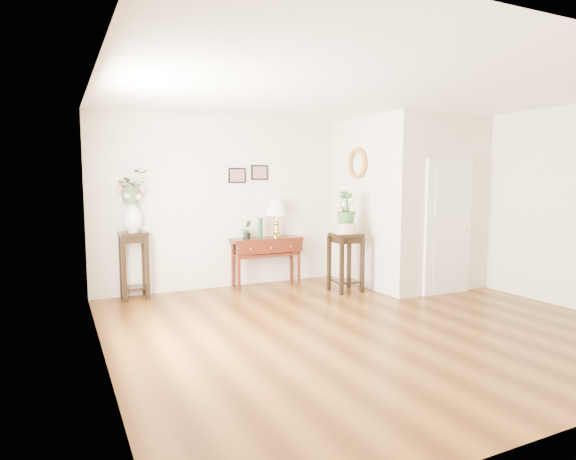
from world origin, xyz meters
TOP-DOWN VIEW (x-y plane):
  - floor at (0.00, 0.00)m, footprint 6.00×5.50m
  - ceiling at (0.00, 0.00)m, footprint 6.00×5.50m
  - wall_back at (0.00, 2.75)m, footprint 6.00×0.02m
  - wall_left at (-3.00, 0.00)m, footprint 0.02×5.50m
  - wall_right at (3.00, 0.00)m, footprint 0.02×5.50m
  - partition at (2.10, 1.77)m, footprint 1.80×1.95m
  - door at (2.10, 0.78)m, footprint 0.90×0.05m
  - art_print_left at (-0.65, 2.73)m, footprint 0.30×0.02m
  - art_print_right at (-0.25, 2.73)m, footprint 0.30×0.02m
  - wall_ornament at (1.16, 1.90)m, footprint 0.07×0.51m
  - console_table at (-0.20, 2.57)m, footprint 1.22×0.43m
  - table_lamp at (-0.01, 2.57)m, footprint 0.48×0.48m
  - green_vase at (-0.31, 2.57)m, footprint 0.08×0.08m
  - potted_plant at (-0.55, 2.57)m, footprint 0.17×0.13m
  - plant_stand_a at (-2.36, 2.57)m, footprint 0.42×0.42m
  - porcelain_vase at (-2.36, 2.57)m, footprint 0.29×0.29m
  - lily_arrangement at (-2.36, 2.57)m, footprint 0.56×0.53m
  - plant_stand_b at (0.75, 1.58)m, footprint 0.50×0.50m
  - ceramic_bowl at (0.75, 1.58)m, footprint 0.44×0.44m
  - narcissus at (0.75, 1.58)m, footprint 0.32×0.32m

SIDE VIEW (x-z plane):
  - floor at x=0.00m, z-range -0.01..0.01m
  - console_table at x=-0.20m, z-range 0.00..0.81m
  - plant_stand_b at x=0.75m, z-range 0.00..0.94m
  - plant_stand_a at x=-2.36m, z-range 0.00..1.01m
  - potted_plant at x=-0.55m, z-range 0.81..1.10m
  - green_vase at x=-0.31m, z-range 0.81..1.15m
  - ceramic_bowl at x=0.75m, z-range 0.94..1.10m
  - door at x=2.10m, z-range 0.00..2.10m
  - table_lamp at x=-0.01m, z-range 0.84..1.48m
  - porcelain_vase at x=-2.36m, z-range 0.99..1.47m
  - narcissus at x=0.75m, z-range 1.06..1.61m
  - wall_back at x=0.00m, z-range 0.00..2.80m
  - wall_left at x=-3.00m, z-range 0.00..2.80m
  - wall_right at x=3.00m, z-range 0.00..2.80m
  - partition at x=2.10m, z-range 0.00..2.80m
  - lily_arrangement at x=-2.36m, z-range 1.41..1.91m
  - art_print_left at x=-0.65m, z-range 1.73..1.98m
  - art_print_right at x=-0.25m, z-range 1.77..2.02m
  - wall_ornament at x=1.16m, z-range 1.79..2.30m
  - ceiling at x=0.00m, z-range 2.79..2.81m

